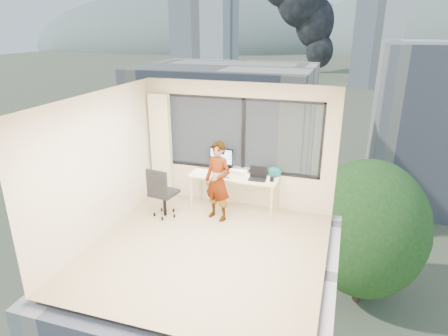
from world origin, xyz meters
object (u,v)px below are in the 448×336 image
at_px(handbag, 274,172).
at_px(chair, 164,191).
at_px(laptop, 257,174).
at_px(desk, 234,192).
at_px(game_console, 240,171).
at_px(person, 218,181).
at_px(monitor, 221,160).

bearing_deg(handbag, chair, -173.33).
height_order(chair, laptop, chair).
bearing_deg(desk, handbag, 13.73).
distance_m(game_console, handbag, 0.74).
xyz_separation_m(chair, person, (1.06, 0.21, 0.26)).
bearing_deg(monitor, game_console, 14.93).
bearing_deg(monitor, desk, -19.94).
height_order(desk, handbag, handbag).
relative_size(laptop, handbag, 1.31).
relative_size(desk, laptop, 4.91).
bearing_deg(game_console, handbag, 6.55).
distance_m(desk, game_console, 0.47).
distance_m(person, monitor, 0.69).
bearing_deg(desk, monitor, 154.64).
height_order(desk, game_console, game_console).
distance_m(monitor, game_console, 0.44).
bearing_deg(desk, laptop, -6.76).
height_order(chair, monitor, monitor).
relative_size(desk, monitor, 3.42).
bearing_deg(desk, person, -109.63).
bearing_deg(laptop, chair, -162.84).
xyz_separation_m(monitor, handbag, (1.11, 0.05, -0.16)).
bearing_deg(game_console, person, -100.95).
bearing_deg(handbag, desk, 176.53).
bearing_deg(game_console, monitor, -162.64).
bearing_deg(person, monitor, 121.89).
xyz_separation_m(desk, laptop, (0.51, -0.06, 0.49)).
bearing_deg(handbag, game_console, 161.50).
bearing_deg(person, chair, -148.85).
height_order(desk, person, person).
height_order(game_console, laptop, laptop).
bearing_deg(laptop, game_console, 145.21).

